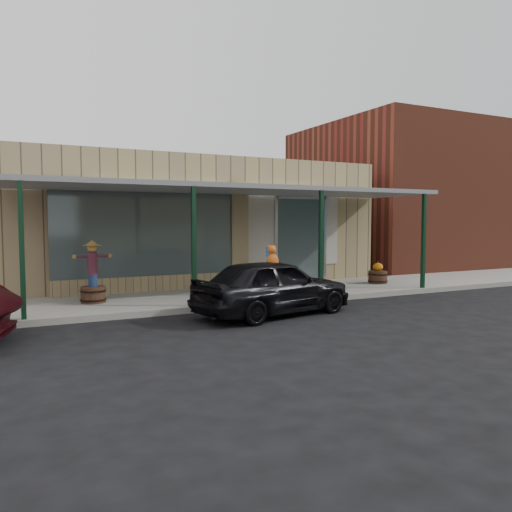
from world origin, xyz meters
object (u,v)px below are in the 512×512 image
handicap_sign (271,265)px  barrel_pumpkin (378,276)px  barrel_scarecrow (93,282)px  parked_sedan (273,286)px

handicap_sign → barrel_pumpkin: bearing=23.5°
barrel_scarecrow → barrel_pumpkin: bearing=-5.0°
barrel_scarecrow → barrel_pumpkin: barrel_scarecrow is taller
barrel_scarecrow → parked_sedan: 4.53m
barrel_pumpkin → parked_sedan: parked_sedan is taller
barrel_pumpkin → parked_sedan: 5.92m
barrel_scarecrow → handicap_sign: bearing=-18.2°
barrel_scarecrow → barrel_pumpkin: size_ratio=2.04×
barrel_pumpkin → handicap_sign: bearing=-167.5°
barrel_pumpkin → parked_sedan: (-5.30, -2.64, 0.26)m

